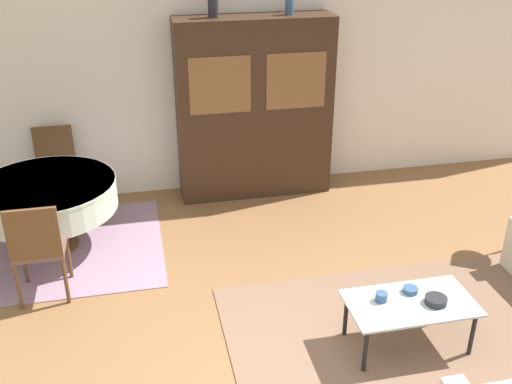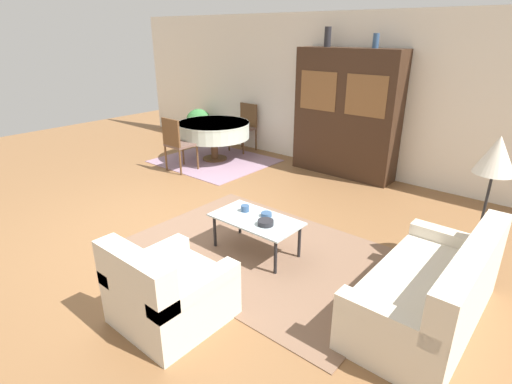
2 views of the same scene
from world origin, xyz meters
TOP-DOWN VIEW (x-y plane):
  - wall_back at (0.00, 3.63)m, footprint 10.00×0.06m
  - area_rug at (1.28, 0.28)m, footprint 3.03×2.09m
  - dining_rug at (-1.66, 2.38)m, footprint 2.05×1.82m
  - coffee_table at (1.21, 0.25)m, footprint 1.02×0.56m
  - display_cabinet at (0.60, 3.35)m, footprint 1.82×0.47m
  - dining_table at (-1.73, 2.45)m, footprint 1.39×1.39m
  - dining_chair_near at (-1.73, 1.54)m, footprint 0.44×0.44m
  - dining_chair_far at (-1.73, 3.37)m, footprint 0.44×0.44m
  - cup at (0.98, 0.31)m, footprint 0.10×0.10m
  - bowl at (1.39, 0.19)m, footprint 0.18×0.18m
  - bowl_small at (1.26, 0.37)m, footprint 0.12×0.12m
  - vase_tall at (0.14, 3.35)m, footprint 0.11×0.11m
  - vase_short at (1.00, 3.35)m, footprint 0.10×0.10m

SIDE VIEW (x-z plane):
  - area_rug at x=1.28m, z-range 0.00..0.01m
  - dining_rug at x=-1.66m, z-range 0.00..0.01m
  - coffee_table at x=1.21m, z-range 0.18..0.60m
  - bowl_small at x=1.26m, z-range 0.43..0.47m
  - bowl at x=1.39m, z-range 0.43..0.49m
  - cup at x=0.98m, z-range 0.43..0.50m
  - dining_chair_near at x=-1.73m, z-range 0.08..1.04m
  - dining_chair_far at x=-1.73m, z-range 0.08..1.04m
  - dining_table at x=-1.73m, z-range 0.23..0.97m
  - display_cabinet at x=0.60m, z-range 0.00..2.14m
  - wall_back at x=0.00m, z-range 0.00..2.70m
  - vase_short at x=1.00m, z-range 2.14..2.35m
  - vase_tall at x=0.14m, z-range 2.14..2.45m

